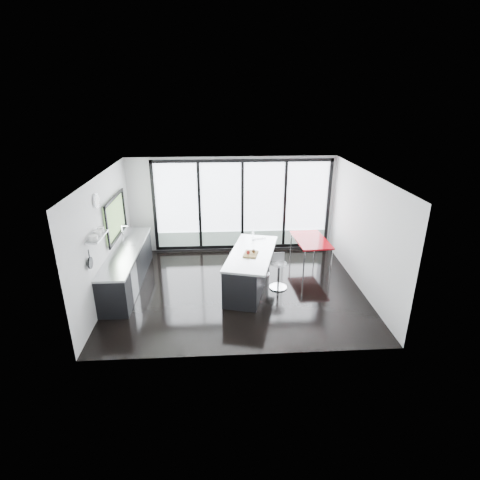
{
  "coord_description": "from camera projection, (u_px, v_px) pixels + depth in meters",
  "views": [
    {
      "loc": [
        -0.41,
        -8.07,
        4.46
      ],
      "look_at": [
        0.1,
        0.3,
        1.15
      ],
      "focal_mm": 28.0,
      "sensor_mm": 36.0,
      "label": 1
    }
  ],
  "objects": [
    {
      "name": "floor",
      "position": [
        237.0,
        288.0,
        9.16
      ],
      "size": [
        6.0,
        5.0,
        0.0
      ],
      "primitive_type": "cube",
      "color": "black",
      "rests_on": "ground"
    },
    {
      "name": "red_table",
      "position": [
        310.0,
        252.0,
        10.26
      ],
      "size": [
        0.91,
        1.49,
        0.77
      ],
      "primitive_type": "cube",
      "rotation": [
        0.0,
        0.0,
        0.06
      ],
      "color": "#A00811",
      "rests_on": "floor"
    },
    {
      "name": "ceiling",
      "position": [
        236.0,
        175.0,
        8.13
      ],
      "size": [
        6.0,
        5.0,
        0.0
      ],
      "primitive_type": "cube",
      "color": "white",
      "rests_on": "wall_back"
    },
    {
      "name": "counter_cabinets",
      "position": [
        128.0,
        267.0,
        9.21
      ],
      "size": [
        0.69,
        3.24,
        1.36
      ],
      "color": "black",
      "rests_on": "floor"
    },
    {
      "name": "island",
      "position": [
        248.0,
        269.0,
        9.05
      ],
      "size": [
        1.54,
        2.48,
        1.23
      ],
      "color": "black",
      "rests_on": "floor"
    },
    {
      "name": "wall_left",
      "position": [
        108.0,
        227.0,
        8.67
      ],
      "size": [
        0.26,
        5.0,
        2.8
      ],
      "color": "silver",
      "rests_on": "ground"
    },
    {
      "name": "wall_back",
      "position": [
        241.0,
        209.0,
        11.0
      ],
      "size": [
        6.0,
        0.09,
        2.8
      ],
      "color": "silver",
      "rests_on": "ground"
    },
    {
      "name": "bar_stool_near",
      "position": [
        279.0,
        275.0,
        9.05
      ],
      "size": [
        0.47,
        0.47,
        0.68
      ],
      "primitive_type": "cylinder",
      "rotation": [
        0.0,
        0.0,
        0.09
      ],
      "color": "silver",
      "rests_on": "floor"
    },
    {
      "name": "wall_right",
      "position": [
        363.0,
        232.0,
        8.81
      ],
      "size": [
        0.0,
        5.0,
        2.8
      ],
      "primitive_type": "cube",
      "color": "silver",
      "rests_on": "ground"
    },
    {
      "name": "wall_front",
      "position": [
        244.0,
        287.0,
        6.32
      ],
      "size": [
        6.0,
        0.0,
        2.8
      ],
      "primitive_type": "cube",
      "color": "silver",
      "rests_on": "ground"
    },
    {
      "name": "bar_stool_far",
      "position": [
        261.0,
        262.0,
        9.71
      ],
      "size": [
        0.58,
        0.58,
        0.75
      ],
      "primitive_type": "cylinder",
      "rotation": [
        0.0,
        0.0,
        0.27
      ],
      "color": "silver",
      "rests_on": "floor"
    }
  ]
}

